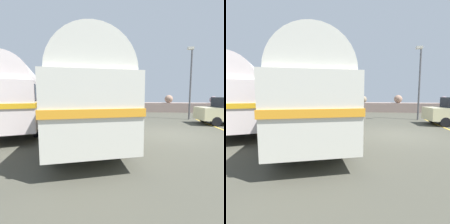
# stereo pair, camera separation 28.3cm
# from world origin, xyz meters

# --- Properties ---
(ground) EXTENTS (32.00, 26.00, 0.02)m
(ground) POSITION_xyz_m (0.00, 0.00, 0.01)
(ground) COLOR #444338
(breakwater) EXTENTS (31.36, 1.86, 2.19)m
(breakwater) POSITION_xyz_m (0.10, 11.78, 0.62)
(breakwater) COLOR gray
(breakwater) RESTS_ON ground
(vintage_coach) EXTENTS (5.13, 8.89, 3.70)m
(vintage_coach) POSITION_xyz_m (-4.32, -1.05, 2.05)
(vintage_coach) COLOR black
(vintage_coach) RESTS_ON ground
(second_coach) EXTENTS (6.07, 8.72, 3.70)m
(second_coach) POSITION_xyz_m (-8.83, 0.45, 2.05)
(second_coach) COLOR black
(second_coach) RESTS_ON ground
(lamp_post) EXTENTS (0.68, 1.04, 5.61)m
(lamp_post) POSITION_xyz_m (2.49, 5.41, 3.20)
(lamp_post) COLOR #5B5B60
(lamp_post) RESTS_ON ground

